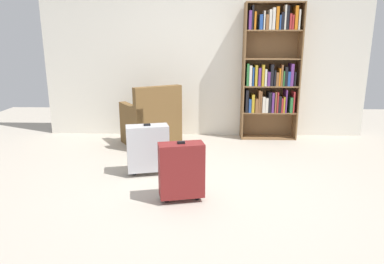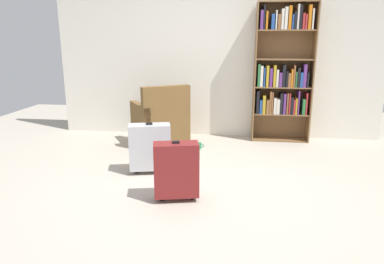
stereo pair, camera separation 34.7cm
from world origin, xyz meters
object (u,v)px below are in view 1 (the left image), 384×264
Objects in this scene: mug at (191,146)px; bookshelf at (270,70)px; armchair at (151,124)px; suitcase_dark_red at (181,170)px; suitcase_silver at (148,148)px.

bookshelf is at bearing 28.38° from mug.
armchair is 8.05× the size of mug.
bookshelf is 3.44× the size of suitcase_dark_red.
suitcase_silver is (-1.66, -1.63, -0.76)m from bookshelf.
bookshelf is 2.73m from suitcase_dark_red.
suitcase_dark_red is at bearing -73.39° from armchair.
suitcase_silver is at bearing -115.29° from mug.
mug is at bearing 64.71° from suitcase_silver.
suitcase_dark_red is 1.00× the size of suitcase_silver.
bookshelf is 2.44m from suitcase_silver.
mug is 1.69m from suitcase_dark_red.
bookshelf is at bearing 62.07° from suitcase_dark_red.
suitcase_silver is (0.13, -1.19, -0.00)m from armchair.
mug is 0.20× the size of suitcase_dark_red.
bookshelf is 1.99m from armchair.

